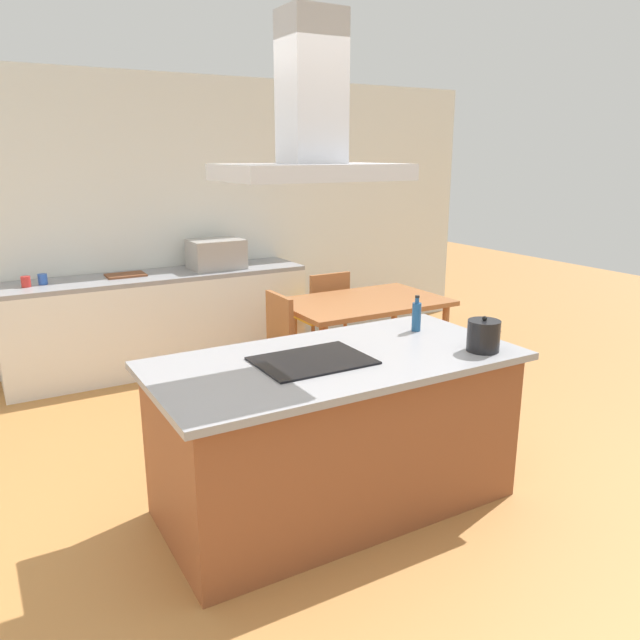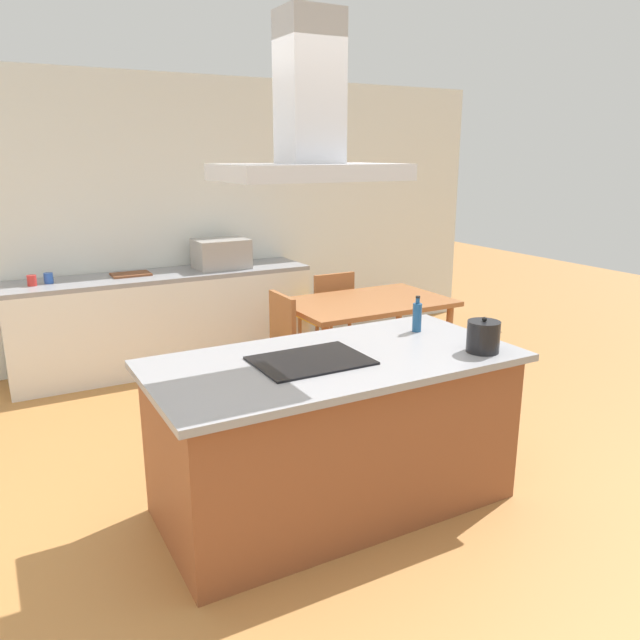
% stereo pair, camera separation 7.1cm
% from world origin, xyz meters
% --- Properties ---
extents(ground, '(16.00, 16.00, 0.00)m').
position_xyz_m(ground, '(0.00, 1.50, 0.00)').
color(ground, '#AD753D').
extents(wall_back, '(7.20, 0.10, 2.70)m').
position_xyz_m(wall_back, '(0.00, 3.25, 1.35)').
color(wall_back, silver).
rests_on(wall_back, ground).
extents(kitchen_island, '(2.04, 1.01, 0.90)m').
position_xyz_m(kitchen_island, '(0.00, 0.00, 0.45)').
color(kitchen_island, brown).
rests_on(kitchen_island, ground).
extents(cooktop, '(0.60, 0.44, 0.01)m').
position_xyz_m(cooktop, '(-0.15, 0.00, 0.91)').
color(cooktop, black).
rests_on(cooktop, kitchen_island).
extents(tea_kettle, '(0.23, 0.18, 0.20)m').
position_xyz_m(tea_kettle, '(0.78, -0.32, 0.99)').
color(tea_kettle, black).
rests_on(tea_kettle, kitchen_island).
extents(olive_oil_bottle, '(0.06, 0.06, 0.23)m').
position_xyz_m(olive_oil_bottle, '(0.70, 0.19, 1.00)').
color(olive_oil_bottle, navy).
rests_on(olive_oil_bottle, kitchen_island).
extents(back_counter, '(2.77, 0.62, 0.90)m').
position_xyz_m(back_counter, '(-0.18, 2.88, 0.45)').
color(back_counter, silver).
rests_on(back_counter, ground).
extents(countertop_microwave, '(0.50, 0.38, 0.28)m').
position_xyz_m(countertop_microwave, '(0.40, 2.88, 1.04)').
color(countertop_microwave, '#9E9993').
rests_on(countertop_microwave, back_counter).
extents(coffee_mug_red, '(0.08, 0.08, 0.09)m').
position_xyz_m(coffee_mug_red, '(-1.28, 2.86, 0.95)').
color(coffee_mug_red, red).
rests_on(coffee_mug_red, back_counter).
extents(coffee_mug_blue, '(0.08, 0.08, 0.09)m').
position_xyz_m(coffee_mug_blue, '(-1.15, 2.90, 0.95)').
color(coffee_mug_blue, '#2D56B2').
rests_on(coffee_mug_blue, back_counter).
extents(cutting_board, '(0.34, 0.24, 0.02)m').
position_xyz_m(cutting_board, '(-0.45, 2.93, 0.91)').
color(cutting_board, brown).
rests_on(cutting_board, back_counter).
extents(dining_table, '(1.40, 0.90, 0.75)m').
position_xyz_m(dining_table, '(1.24, 1.58, 0.67)').
color(dining_table, '#995B33').
rests_on(dining_table, ground).
extents(chair_at_left_end, '(0.42, 0.42, 0.89)m').
position_xyz_m(chair_at_left_end, '(0.33, 1.58, 0.51)').
color(chair_at_left_end, gold).
rests_on(chair_at_left_end, ground).
extents(chair_facing_back_wall, '(0.42, 0.42, 0.89)m').
position_xyz_m(chair_facing_back_wall, '(1.24, 2.25, 0.51)').
color(chair_facing_back_wall, gold).
rests_on(chair_facing_back_wall, ground).
extents(range_hood, '(0.90, 0.55, 0.78)m').
position_xyz_m(range_hood, '(-0.15, 0.00, 2.10)').
color(range_hood, '#ADADB2').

